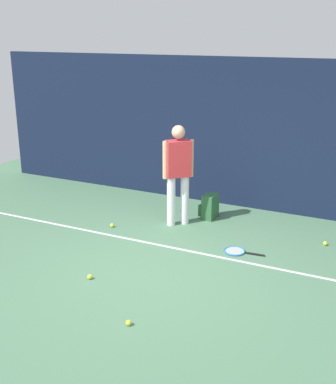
# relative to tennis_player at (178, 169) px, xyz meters

# --- Properties ---
(ground_plane) EXTENTS (12.00, 12.00, 0.00)m
(ground_plane) POSITION_rel_tennis_player_xyz_m (0.41, -1.64, -0.97)
(ground_plane) COLOR #4C7556
(back_fence) EXTENTS (10.00, 0.10, 2.71)m
(back_fence) POSITION_rel_tennis_player_xyz_m (0.41, 1.36, 0.39)
(back_fence) COLOR #141E38
(back_fence) RESTS_ON ground
(court_line) EXTENTS (9.00, 0.05, 0.00)m
(court_line) POSITION_rel_tennis_player_xyz_m (0.41, -0.92, -0.96)
(court_line) COLOR white
(court_line) RESTS_ON ground
(tennis_player) EXTENTS (0.44, 0.43, 1.70)m
(tennis_player) POSITION_rel_tennis_player_xyz_m (0.00, 0.00, 0.00)
(tennis_player) COLOR white
(tennis_player) RESTS_ON ground
(tennis_racket) EXTENTS (0.62, 0.35, 0.03)m
(tennis_racket) POSITION_rel_tennis_player_xyz_m (1.26, -0.64, -0.95)
(tennis_racket) COLOR black
(tennis_racket) RESTS_ON ground
(backpack) EXTENTS (0.30, 0.32, 0.44)m
(backpack) POSITION_rel_tennis_player_xyz_m (0.38, 0.49, -0.76)
(backpack) COLOR #2D6038
(backpack) RESTS_ON ground
(tennis_ball_near_player) EXTENTS (0.07, 0.07, 0.07)m
(tennis_ball_near_player) POSITION_rel_tennis_player_xyz_m (-0.23, -2.29, -0.93)
(tennis_ball_near_player) COLOR #CCE033
(tennis_ball_near_player) RESTS_ON ground
(tennis_ball_by_fence) EXTENTS (0.07, 0.07, 0.07)m
(tennis_ball_by_fence) POSITION_rel_tennis_player_xyz_m (-0.93, -0.62, -0.93)
(tennis_ball_by_fence) COLOR #CCE033
(tennis_ball_by_fence) RESTS_ON ground
(tennis_ball_mid_court) EXTENTS (0.07, 0.07, 0.07)m
(tennis_ball_mid_court) POSITION_rel_tennis_player_xyz_m (0.77, -3.01, -0.93)
(tennis_ball_mid_court) COLOR #CCE033
(tennis_ball_mid_court) RESTS_ON ground
(tennis_ball_far_left) EXTENTS (0.07, 0.07, 0.07)m
(tennis_ball_far_left) POSITION_rel_tennis_player_xyz_m (2.41, 0.18, -0.93)
(tennis_ball_far_left) COLOR #CCE033
(tennis_ball_far_left) RESTS_ON ground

